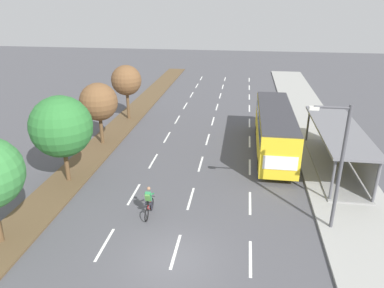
% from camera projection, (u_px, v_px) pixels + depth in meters
% --- Properties ---
extents(ground_plane, '(140.00, 140.00, 0.00)m').
position_uv_depth(ground_plane, '(173.00, 260.00, 16.49)').
color(ground_plane, '#4C4C51').
extents(median_strip, '(2.60, 52.00, 0.12)m').
position_uv_depth(median_strip, '(130.00, 117.00, 35.89)').
color(median_strip, brown).
rests_on(median_strip, ground).
extents(sidewalk_right, '(4.50, 52.00, 0.15)m').
position_uv_depth(sidewalk_right, '(312.00, 125.00, 33.55)').
color(sidewalk_right, '#9E9E99').
rests_on(sidewalk_right, ground).
extents(lane_divider_left, '(0.14, 46.33, 0.01)m').
position_uv_depth(lane_divider_left, '(173.00, 128.00, 33.13)').
color(lane_divider_left, white).
rests_on(lane_divider_left, ground).
extents(lane_divider_center, '(0.14, 46.33, 0.01)m').
position_uv_depth(lane_divider_center, '(210.00, 130.00, 32.67)').
color(lane_divider_center, white).
rests_on(lane_divider_center, ground).
extents(lane_divider_right, '(0.14, 46.33, 0.01)m').
position_uv_depth(lane_divider_right, '(250.00, 132.00, 32.20)').
color(lane_divider_right, white).
rests_on(lane_divider_right, ground).
extents(bus_shelter, '(2.90, 10.28, 2.86)m').
position_uv_depth(bus_shelter, '(341.00, 144.00, 24.52)').
color(bus_shelter, gray).
rests_on(bus_shelter, sidewalk_right).
extents(bus, '(2.54, 11.29, 3.37)m').
position_uv_depth(bus, '(275.00, 127.00, 27.24)').
color(bus, yellow).
rests_on(bus, ground).
extents(cyclist, '(0.46, 1.82, 1.71)m').
position_uv_depth(cyclist, '(149.00, 203.00, 19.58)').
color(cyclist, black).
rests_on(cyclist, ground).
extents(median_tree_second, '(3.82, 3.82, 5.56)m').
position_uv_depth(median_tree_second, '(61.00, 127.00, 22.13)').
color(median_tree_second, brown).
rests_on(median_tree_second, median_strip).
extents(median_tree_third, '(2.97, 2.97, 4.91)m').
position_uv_depth(median_tree_third, '(99.00, 102.00, 28.17)').
color(median_tree_third, brown).
rests_on(median_tree_third, median_strip).
extents(median_tree_fourth, '(2.84, 2.84, 5.16)m').
position_uv_depth(median_tree_fourth, '(126.00, 81.00, 33.96)').
color(median_tree_fourth, brown).
rests_on(median_tree_fourth, median_strip).
extents(streetlight, '(1.91, 0.24, 6.50)m').
position_uv_depth(streetlight, '(338.00, 161.00, 17.26)').
color(streetlight, '#4C4C51').
rests_on(streetlight, sidewalk_right).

